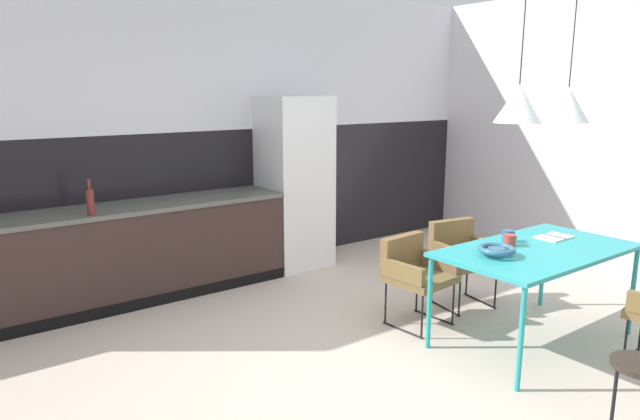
# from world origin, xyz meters

# --- Properties ---
(ground_plane) EXTENTS (9.04, 9.04, 0.00)m
(ground_plane) POSITION_xyz_m (0.00, 0.00, 0.00)
(ground_plane) COLOR beige
(back_wall_splashback_dark) EXTENTS (6.95, 0.12, 1.49)m
(back_wall_splashback_dark) POSITION_xyz_m (0.00, 2.75, 0.75)
(back_wall_splashback_dark) COLOR black
(back_wall_splashback_dark) RESTS_ON ground
(back_wall_panel_upper) EXTENTS (6.95, 0.12, 1.49)m
(back_wall_panel_upper) POSITION_xyz_m (0.00, 2.75, 2.24)
(back_wall_panel_upper) COLOR silver
(back_wall_panel_upper) RESTS_ON back_wall_splashback_dark
(kitchen_counter) EXTENTS (3.59, 0.63, 0.88)m
(kitchen_counter) POSITION_xyz_m (-1.54, 2.39, 0.44)
(kitchen_counter) COLOR #362522
(kitchen_counter) RESTS_ON ground
(refrigerator_column) EXTENTS (0.67, 0.60, 1.84)m
(refrigerator_column) POSITION_xyz_m (0.59, 2.39, 0.92)
(refrigerator_column) COLOR silver
(refrigerator_column) RESTS_ON ground
(dining_table) EXTENTS (1.54, 0.86, 0.74)m
(dining_table) POSITION_xyz_m (0.95, -0.33, 0.70)
(dining_table) COLOR teal
(dining_table) RESTS_ON ground
(armchair_near_window) EXTENTS (0.52, 0.51, 0.72)m
(armchair_near_window) POSITION_xyz_m (0.47, 0.47, 0.48)
(armchair_near_window) COLOR brown
(armchair_near_window) RESTS_ON ground
(armchair_far_side) EXTENTS (0.56, 0.55, 0.75)m
(armchair_far_side) POSITION_xyz_m (1.12, 0.54, 0.50)
(armchair_far_side) COLOR brown
(armchair_far_side) RESTS_ON ground
(fruit_bowl) EXTENTS (0.26, 0.26, 0.07)m
(fruit_bowl) POSITION_xyz_m (0.53, -0.28, 0.79)
(fruit_bowl) COLOR #33607F
(fruit_bowl) RESTS_ON dining_table
(open_book) EXTENTS (0.29, 0.20, 0.02)m
(open_book) POSITION_xyz_m (1.33, -0.23, 0.75)
(open_book) COLOR white
(open_book) RESTS_ON dining_table
(mug_wide_latte) EXTENTS (0.13, 0.09, 0.09)m
(mug_wide_latte) POSITION_xyz_m (0.84, -0.16, 0.79)
(mug_wide_latte) COLOR #B23D33
(mug_wide_latte) RESTS_ON dining_table
(mug_tall_blue) EXTENTS (0.13, 0.09, 0.09)m
(mug_tall_blue) POSITION_xyz_m (0.93, -0.09, 0.79)
(mug_tall_blue) COLOR #335B93
(mug_tall_blue) RESTS_ON dining_table
(bottle_oil_tall) EXTENTS (0.07, 0.07, 0.30)m
(bottle_oil_tall) POSITION_xyz_m (-1.58, 2.18, 1.00)
(bottle_oil_tall) COLOR maroon
(bottle_oil_tall) RESTS_ON kitchen_counter
(side_stool) EXTENTS (0.31, 0.31, 0.48)m
(side_stool) POSITION_xyz_m (0.25, -1.43, 0.42)
(side_stool) COLOR #2D261E
(side_stool) RESTS_ON ground
(pendant_lamp_over_table_near) EXTENTS (0.32, 0.32, 1.25)m
(pendant_lamp_over_table_near) POSITION_xyz_m (0.64, -0.29, 1.81)
(pendant_lamp_over_table_near) COLOR black
(pendant_lamp_over_table_far) EXTENTS (0.32, 0.32, 1.27)m
(pendant_lamp_over_table_far) POSITION_xyz_m (1.26, -0.29, 1.79)
(pendant_lamp_over_table_far) COLOR black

